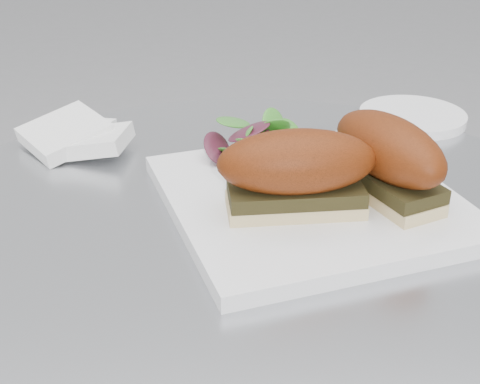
% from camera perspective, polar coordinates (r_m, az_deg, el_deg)
% --- Properties ---
extents(plate, '(0.33, 0.33, 0.02)m').
position_cam_1_polar(plate, '(0.67, 5.98, -0.63)').
color(plate, white).
rests_on(plate, table).
extents(sandwich_left, '(0.15, 0.07, 0.08)m').
position_cam_1_polar(sandwich_left, '(0.61, 4.85, 1.84)').
color(sandwich_left, beige).
rests_on(sandwich_left, plate).
extents(sandwich_right, '(0.11, 0.16, 0.08)m').
position_cam_1_polar(sandwich_right, '(0.65, 12.49, 3.01)').
color(sandwich_right, beige).
rests_on(sandwich_right, plate).
extents(salad, '(0.11, 0.11, 0.05)m').
position_cam_1_polar(salad, '(0.71, 1.83, 4.27)').
color(salad, green).
rests_on(salad, plate).
extents(napkin, '(0.14, 0.14, 0.02)m').
position_cam_1_polar(napkin, '(0.81, -13.32, 4.02)').
color(napkin, white).
rests_on(napkin, table).
extents(saucer, '(0.14, 0.14, 0.01)m').
position_cam_1_polar(saucer, '(0.91, 14.50, 6.25)').
color(saucer, white).
rests_on(saucer, table).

